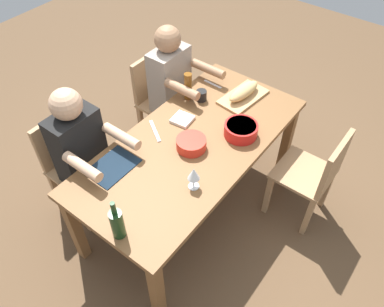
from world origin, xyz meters
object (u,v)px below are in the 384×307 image
Objects in this scene: dining_table at (192,151)px; diner_far_right at (174,84)px; serving_bowl_pasta at (241,129)px; serving_bowl_salad at (191,143)px; diner_far_left at (83,151)px; wine_glass at (194,174)px; bread_loaf at (244,91)px; chair_far_right at (159,96)px; napkin_stack at (182,119)px; chair_far_left at (73,161)px; cutting_board at (243,97)px; chair_near_right at (315,174)px; beer_bottle at (188,86)px; wine_bottle at (117,223)px; cup_far_right at (201,95)px.

diner_far_right is (0.49, 0.57, 0.04)m from dining_table.
serving_bowl_pasta is 1.15× the size of serving_bowl_salad.
diner_far_left is 0.85m from wine_glass.
diner_far_right is at bearing 48.04° from serving_bowl_salad.
serving_bowl_pasta is at bearing -150.32° from bread_loaf.
bread_loaf is at bearing 13.76° from wine_glass.
wine_glass is at bearing -141.09° from dining_table.
diner_far_right is 3.75× the size of bread_loaf.
chair_far_right is 0.85m from bread_loaf.
chair_far_right is at bearing 56.79° from dining_table.
chair_far_left is at bearing 138.55° from napkin_stack.
wine_glass is at bearing -166.24° from cutting_board.
diner_far_right is 1.34m from chair_near_right.
diner_far_left reaches higher than serving_bowl_pasta.
beer_bottle reaches higher than cutting_board.
diner_far_left is at bearing 152.57° from cutting_board.
serving_bowl_salad is 0.71× the size of wine_bottle.
chair_far_left is 0.95m from serving_bowl_salad.
wine_bottle is 1.32× the size of beer_bottle.
wine_glass is 1.19× the size of napkin_stack.
beer_bottle is (-0.26, 0.34, 0.04)m from bread_loaf.
diner_far_right is 0.81m from serving_bowl_salad.
beer_bottle is (0.87, -0.43, 0.37)m from chair_far_left.
chair_far_right is 10.28× the size of cup_far_right.
chair_near_right is 0.80m from cutting_board.
chair_near_right reaches higher than cup_far_right.
cutting_board is at bearing -76.41° from diner_far_right.
wine_bottle reaches higher than beer_bottle.
serving_bowl_pasta is at bearing -46.13° from diner_far_left.
chair_far_right reaches higher than serving_bowl_pasta.
beer_bottle is (-0.12, -0.43, 0.37)m from chair_far_right.
wine_glass is at bearing -134.35° from diner_far_right.
dining_table is at bearing -123.21° from chair_far_right.
wine_glass is (-0.80, -1.00, 0.37)m from chair_far_right.
chair_far_left is (-0.99, 0.00, 0.00)m from chair_far_right.
chair_far_right is at bearing 51.41° from wine_glass.
beer_bottle reaches higher than chair_near_right.
serving_bowl_pasta reaches higher than cup_far_right.
napkin_stack is at bearing 44.85° from wine_glass.
cup_far_right is at bearing -20.43° from diner_far_left.
chair_near_right is at bearing -32.55° from wine_glass.
cutting_board is at bearing -52.97° from beer_bottle.
chair_far_right is 1.05m from serving_bowl_pasta.
cutting_board reaches higher than dining_table.
diner_far_right reaches higher than chair_far_right.
napkin_stack is (0.63, -0.38, 0.05)m from diner_far_left.
beer_bottle reaches higher than chair_far_right.
chair_near_right is 1.15m from beer_bottle.
serving_bowl_salad is 1.47× the size of napkin_stack.
wine_bottle is at bearing -173.08° from serving_bowl_salad.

